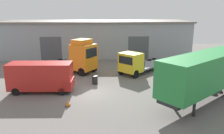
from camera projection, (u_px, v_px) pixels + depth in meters
The scene contains 8 objects.
ground_plane at pixel (91, 93), 20.30m from camera, with size 60.00×60.00×0.00m, color slate.
warehouse_building at pixel (96, 38), 37.46m from camera, with size 30.85×9.48×5.77m.
tractor_unit_orange at pixel (80, 57), 26.47m from camera, with size 6.88×5.77×4.13m.
container_trailer_black at pixel (206, 72), 17.51m from camera, with size 9.46×8.07×4.10m.
delivery_van_red at pixel (42, 76), 20.16m from camera, with size 5.88×2.20×2.79m.
flatbed_truck_yellow at pixel (137, 63), 26.22m from camera, with size 7.45×7.18×2.68m.
oil_drum at pixel (95, 80), 22.60m from camera, with size 0.58×0.58×0.88m.
traffic_cone at pixel (68, 103), 17.37m from camera, with size 0.40×0.40×0.55m.
Camera 1 is at (1.00, -19.13, 7.39)m, focal length 35.00 mm.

